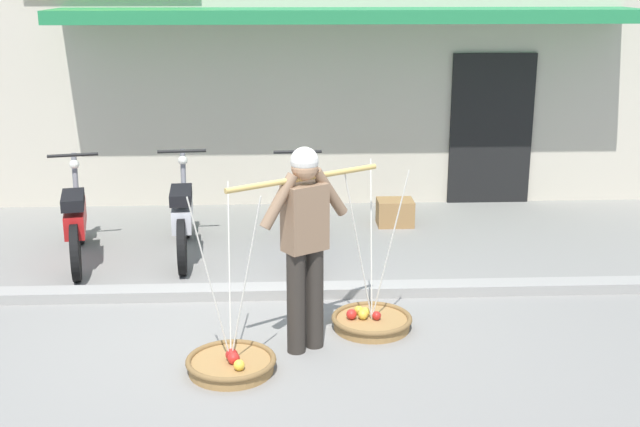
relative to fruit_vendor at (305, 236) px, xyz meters
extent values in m
plane|color=gray|center=(-0.46, 0.47, -0.98)|extent=(90.00, 90.00, 0.00)
cube|color=gray|center=(-0.46, 1.17, -0.93)|extent=(20.00, 0.24, 0.10)
cylinder|color=#2D2823|center=(-0.08, -0.05, -0.55)|extent=(0.15, 0.15, 0.86)
cylinder|color=#2D2823|center=(0.08, 0.05, -0.55)|extent=(0.15, 0.15, 0.86)
cube|color=#84664C|center=(0.00, 0.00, 0.15)|extent=(0.39, 0.35, 0.54)
sphere|color=tan|center=(0.00, 0.00, 0.56)|extent=(0.21, 0.21, 0.21)
sphere|color=silver|center=(0.00, 0.00, 0.61)|extent=(0.22, 0.22, 0.22)
cylinder|color=#84664C|center=(-0.20, -0.13, 0.32)|extent=(0.33, 0.26, 0.43)
cylinder|color=#84664C|center=(0.20, 0.13, 0.32)|extent=(0.33, 0.26, 0.43)
cylinder|color=tan|center=(0.00, 0.00, 0.47)|extent=(1.20, 0.79, 0.04)
cylinder|color=#9E7542|center=(-0.59, -0.38, -0.93)|extent=(0.66, 0.66, 0.09)
torus|color=brown|center=(-0.59, -0.38, -0.88)|extent=(0.71, 0.71, 0.05)
sphere|color=#AE201B|center=(-0.56, -0.42, -0.84)|extent=(0.08, 0.08, 0.08)
sphere|color=red|center=(-0.57, -0.43, -0.84)|extent=(0.09, 0.09, 0.09)
sphere|color=#B0201B|center=(-0.58, -0.37, -0.84)|extent=(0.10, 0.10, 0.10)
sphere|color=yellow|center=(-0.52, -0.54, -0.84)|extent=(0.09, 0.09, 0.09)
cylinder|color=silver|center=(-0.59, -0.23, -0.21)|extent=(0.01, 0.32, 1.36)
cylinder|color=silver|center=(-0.72, -0.45, -0.21)|extent=(0.27, 0.16, 1.36)
cylinder|color=silver|center=(-0.46, -0.45, -0.21)|extent=(0.27, 0.16, 1.36)
cylinder|color=#9E7542|center=(0.59, 0.38, -0.93)|extent=(0.66, 0.66, 0.09)
torus|color=brown|center=(0.59, 0.38, -0.88)|extent=(0.71, 0.71, 0.05)
sphere|color=gold|center=(0.51, 0.37, -0.84)|extent=(0.09, 0.09, 0.09)
sphere|color=red|center=(0.41, 0.38, -0.84)|extent=(0.09, 0.09, 0.09)
sphere|color=gold|center=(0.48, 0.48, -0.85)|extent=(0.08, 0.08, 0.08)
sphere|color=yellow|center=(0.54, 0.43, -0.84)|extent=(0.08, 0.08, 0.08)
sphere|color=red|center=(0.63, 0.35, -0.85)|extent=(0.08, 0.08, 0.08)
cylinder|color=silver|center=(0.59, 0.53, -0.21)|extent=(0.01, 0.32, 1.36)
cylinder|color=silver|center=(0.46, 0.30, -0.21)|extent=(0.27, 0.16, 1.36)
cylinder|color=silver|center=(0.72, 0.30, -0.21)|extent=(0.27, 0.16, 1.36)
cylinder|color=black|center=(-2.50, 2.91, -0.69)|extent=(0.19, 0.58, 0.58)
cylinder|color=black|center=(-2.26, 1.70, -0.69)|extent=(0.19, 0.58, 0.58)
cube|color=red|center=(-2.50, 2.91, -0.42)|extent=(0.19, 0.30, 0.06)
cube|color=red|center=(-2.36, 2.21, -0.47)|extent=(0.38, 0.92, 0.24)
cube|color=black|center=(-2.32, 2.03, -0.23)|extent=(0.33, 0.59, 0.12)
cylinder|color=slate|center=(-2.48, 2.81, -0.30)|extent=(0.12, 0.30, 0.76)
cylinder|color=black|center=(-2.47, 2.73, 0.09)|extent=(0.54, 0.14, 0.04)
sphere|color=silver|center=(-2.50, 2.89, -0.05)|extent=(0.11, 0.11, 0.11)
cylinder|color=black|center=(-1.31, 3.07, -0.69)|extent=(0.13, 0.58, 0.58)
cylinder|color=black|center=(-1.21, 1.83, -0.69)|extent=(0.13, 0.58, 0.58)
cube|color=silver|center=(-1.31, 3.07, -0.42)|extent=(0.16, 0.29, 0.06)
cube|color=silver|center=(-1.25, 2.35, -0.47)|extent=(0.27, 0.91, 0.24)
cube|color=black|center=(-1.24, 2.17, -0.23)|extent=(0.26, 0.58, 0.12)
cylinder|color=slate|center=(-1.30, 2.97, -0.30)|extent=(0.08, 0.30, 0.76)
cylinder|color=black|center=(-1.30, 2.89, 0.09)|extent=(0.54, 0.08, 0.04)
sphere|color=silver|center=(-1.31, 3.05, -0.05)|extent=(0.11, 0.11, 0.11)
cylinder|color=black|center=(0.00, 2.97, -0.69)|extent=(0.10, 0.58, 0.58)
cylinder|color=black|center=(0.04, 1.73, -0.69)|extent=(0.10, 0.58, 0.58)
cube|color=navy|center=(0.00, 2.97, -0.42)|extent=(0.15, 0.28, 0.06)
cube|color=navy|center=(0.02, 2.25, -0.47)|extent=(0.23, 0.91, 0.24)
cube|color=black|center=(0.03, 2.07, -0.23)|extent=(0.24, 0.57, 0.12)
cylinder|color=slate|center=(0.00, 2.87, -0.30)|extent=(0.07, 0.30, 0.76)
cylinder|color=black|center=(0.00, 2.79, 0.09)|extent=(0.54, 0.05, 0.04)
sphere|color=silver|center=(0.00, 2.95, -0.05)|extent=(0.11, 0.11, 0.11)
cube|color=beige|center=(0.66, 6.98, 1.12)|extent=(13.00, 5.00, 4.20)
cube|color=#237F47|center=(0.66, 3.98, 1.52)|extent=(7.15, 1.00, 0.16)
cube|color=black|center=(2.61, 4.46, 0.02)|extent=(1.10, 0.06, 2.00)
cube|color=olive|center=(1.21, 3.44, -0.82)|extent=(0.44, 0.36, 0.32)
camera|label=1|loc=(-0.17, -6.18, 1.98)|focal=45.97mm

